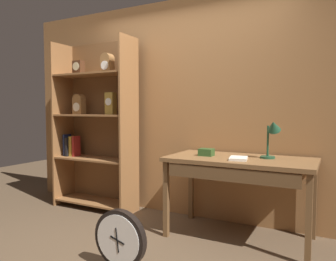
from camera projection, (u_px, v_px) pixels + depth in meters
ground_plane at (119, 261)px, 2.71m from camera, size 10.00×10.00×0.00m
back_wood_panel at (188, 108)px, 3.86m from camera, size 4.80×0.05×2.60m
bookshelf at (95, 125)px, 4.17m from camera, size 1.12×0.39×2.16m
workbench at (239, 167)px, 3.14m from camera, size 1.42×0.72×0.81m
desk_lamp at (272, 133)px, 3.06m from camera, size 0.20×0.20×0.40m
toolbox_small at (206, 152)px, 3.30m from camera, size 0.14×0.12×0.07m
open_repair_manual at (238, 158)px, 3.04m from camera, size 0.20×0.25×0.02m
round_clock_large at (120, 240)px, 2.51m from camera, size 0.46×0.11×0.50m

